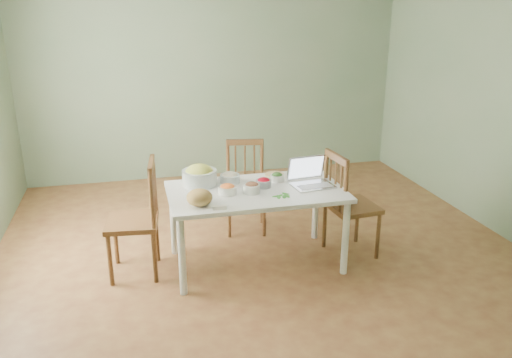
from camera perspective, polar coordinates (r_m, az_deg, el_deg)
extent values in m
cube|color=brown|center=(4.98, 0.68, -8.28)|extent=(5.00, 5.00, 0.00)
cube|color=gray|center=(6.93, -4.60, 11.29)|extent=(5.00, 0.00, 2.70)
cube|color=gray|center=(2.30, 16.83, -6.01)|extent=(5.00, 0.00, 2.70)
cube|color=gray|center=(5.68, 26.19, 7.65)|extent=(0.00, 5.00, 2.70)
ellipsoid|color=tan|center=(4.18, -6.31, -2.05)|extent=(0.27, 0.27, 0.14)
cube|color=white|center=(4.10, -4.09, -3.19)|extent=(0.11, 0.04, 0.03)
cylinder|color=beige|center=(4.88, 2.07, 0.48)|extent=(0.19, 0.19, 0.02)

